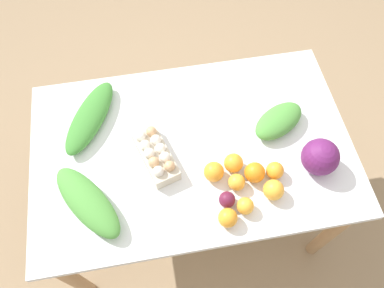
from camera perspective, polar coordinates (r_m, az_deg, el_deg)
The scene contains 16 objects.
ground_plane at distance 2.27m, azimuth 0.00°, elevation -9.25°, with size 8.00×8.00×0.00m, color #937A5B.
dining_table at distance 1.68m, azimuth 0.00°, elevation -1.93°, with size 1.36×0.87×0.74m.
cabbage_purple at distance 1.57m, azimuth 18.95°, elevation -1.88°, with size 0.15×0.15×0.15m, color #601E5B.
egg_carton at distance 1.53m, azimuth -5.60°, elevation -1.52°, with size 0.18×0.28×0.09m.
greens_bunch_scallion at distance 1.69m, azimuth -15.28°, elevation 3.98°, with size 0.39×0.13×0.07m, color #3D8433.
greens_bunch_dandelion at distance 1.65m, azimuth 13.06°, elevation 3.46°, with size 0.25×0.13×0.08m, color #4C933D.
greens_bunch_chard at distance 1.50m, azimuth -15.63°, elevation -8.50°, with size 0.37×0.13×0.08m, color #4C933D.
beet_root at distance 1.47m, azimuth 5.37°, elevation -8.42°, with size 0.06×0.06×0.06m, color #5B1933.
orange_0 at distance 1.50m, azimuth 12.32°, elevation -6.85°, with size 0.08×0.08×0.08m, color #F9A833.
orange_1 at distance 1.50m, azimuth 6.82°, elevation -5.80°, with size 0.07×0.07×0.07m, color #F9A833.
orange_2 at distance 1.51m, azimuth 9.53°, elevation -4.31°, with size 0.08×0.08×0.08m, color orange.
orange_3 at distance 1.54m, azimuth 12.52°, elevation -3.96°, with size 0.07×0.07×0.07m, color orange.
orange_4 at distance 1.44m, azimuth 5.47°, elevation -11.13°, with size 0.07×0.07×0.07m, color orange.
orange_5 at distance 1.50m, azimuth 3.35°, elevation -4.24°, with size 0.08×0.08×0.08m, color orange.
orange_6 at distance 1.52m, azimuth 6.34°, elevation -2.88°, with size 0.08×0.08×0.08m, color orange.
orange_7 at distance 1.46m, azimuth 8.12°, elevation -9.32°, with size 0.07×0.07×0.07m, color #F9A833.
Camera 1 is at (0.13, 0.74, 2.14)m, focal length 35.00 mm.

